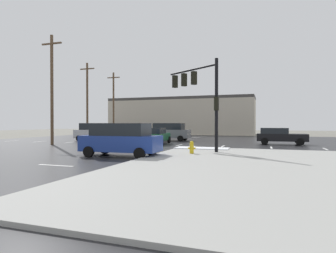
{
  "coord_description": "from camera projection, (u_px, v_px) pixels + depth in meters",
  "views": [
    {
      "loc": [
        9.56,
        -25.27,
        2.06
      ],
      "look_at": [
        -1.76,
        7.86,
        1.64
      ],
      "focal_mm": 30.68,
      "sensor_mm": 36.0,
      "label": 1
    }
  ],
  "objects": [
    {
      "name": "traffic_signal_mast",
      "position": [
        200.0,
        90.0,
        20.2
      ],
      "size": [
        4.25,
        3.03,
        6.2
      ],
      "rotation": [
        0.0,
        0.0,
        2.54
      ],
      "color": "black",
      "rests_on": "sidewalk_corner"
    },
    {
      "name": "snow_strip_curbside",
      "position": [
        202.0,
        148.0,
        21.62
      ],
      "size": [
        4.0,
        1.6,
        0.06
      ],
      "primitive_type": "cube",
      "color": "white",
      "rests_on": "sidewalk_corner"
    },
    {
      "name": "lane_markings",
      "position": [
        166.0,
        146.0,
        25.33
      ],
      "size": [
        36.15,
        36.15,
        0.01
      ],
      "color": "silver",
      "rests_on": "road_asphalt"
    },
    {
      "name": "road_asphalt",
      "position": [
        159.0,
        145.0,
        27.03
      ],
      "size": [
        44.0,
        44.0,
        0.02
      ],
      "primitive_type": "cube",
      "color": "#232326",
      "rests_on": "ground_plane"
    },
    {
      "name": "fire_hydrant",
      "position": [
        192.0,
        147.0,
        18.08
      ],
      "size": [
        0.48,
        0.26,
        0.79
      ],
      "color": "gold",
      "rests_on": "sidewalk_corner"
    },
    {
      "name": "utility_pole_far",
      "position": [
        87.0,
        99.0,
        39.36
      ],
      "size": [
        2.2,
        0.28,
        10.3
      ],
      "color": "brown",
      "rests_on": "ground_plane"
    },
    {
      "name": "utility_pole_mid",
      "position": [
        52.0,
        88.0,
        27.02
      ],
      "size": [
        2.2,
        0.28,
        10.34
      ],
      "color": "brown",
      "rests_on": "ground_plane"
    },
    {
      "name": "ground_plane",
      "position": [
        159.0,
        145.0,
        27.03
      ],
      "size": [
        120.0,
        120.0,
        0.0
      ],
      "primitive_type": "plane",
      "color": "slate"
    },
    {
      "name": "strip_building_background",
      "position": [
        181.0,
        116.0,
        53.91
      ],
      "size": [
        26.62,
        8.0,
        6.73
      ],
      "color": "#BCB29E",
      "rests_on": "ground_plane"
    },
    {
      "name": "utility_pole_distant",
      "position": [
        114.0,
        103.0,
        46.68
      ],
      "size": [
        2.2,
        0.28,
        10.26
      ],
      "color": "brown",
      "rests_on": "ground_plane"
    },
    {
      "name": "sedan_green",
      "position": [
        156.0,
        135.0,
        27.87
      ],
      "size": [
        2.38,
        4.67,
        1.58
      ],
      "rotation": [
        0.0,
        0.0,
        1.67
      ],
      "color": "#195933",
      "rests_on": "road_asphalt"
    },
    {
      "name": "suv_silver",
      "position": [
        96.0,
        132.0,
        32.51
      ],
      "size": [
        4.85,
        2.2,
        2.03
      ],
      "rotation": [
        0.0,
        0.0,
        0.01
      ],
      "color": "#B7BABF",
      "rests_on": "road_asphalt"
    },
    {
      "name": "sidewalk_corner",
      "position": [
        328.0,
        171.0,
        11.79
      ],
      "size": [
        18.0,
        18.0,
        0.14
      ],
      "primitive_type": "cube",
      "color": "#9E9E99",
      "rests_on": "ground_plane"
    },
    {
      "name": "suv_grey",
      "position": [
        169.0,
        131.0,
        33.12
      ],
      "size": [
        4.86,
        2.23,
        2.03
      ],
      "rotation": [
        0.0,
        0.0,
        0.02
      ],
      "color": "slate",
      "rests_on": "road_asphalt"
    },
    {
      "name": "sedan_black",
      "position": [
        280.0,
        136.0,
        27.29
      ],
      "size": [
        4.54,
        2.03,
        1.58
      ],
      "rotation": [
        0.0,
        0.0,
        -0.0
      ],
      "color": "black",
      "rests_on": "road_asphalt"
    },
    {
      "name": "suv_blue",
      "position": [
        121.0,
        139.0,
        17.52
      ],
      "size": [
        4.9,
        2.32,
        2.03
      ],
      "rotation": [
        0.0,
        0.0,
        3.18
      ],
      "color": "navy",
      "rests_on": "road_asphalt"
    }
  ]
}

